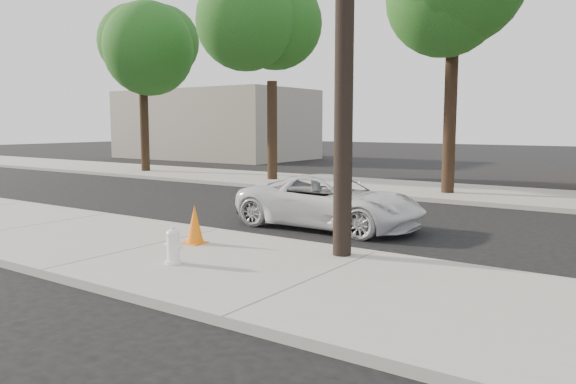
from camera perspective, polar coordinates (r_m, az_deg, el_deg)
The scene contains 11 objects.
ground at distance 14.70m, azimuth -1.65°, elevation -3.12°, with size 120.00×120.00×0.00m, color black.
near_sidewalk at distance 11.57m, azimuth -14.43°, elevation -5.72°, with size 90.00×4.40×0.15m, color gray.
far_sidewalk at distance 22.05m, azimuth 11.55°, elevation 0.32°, with size 90.00×5.00×0.15m, color gray.
curb_near at distance 13.08m, azimuth -7.12°, elevation -4.09°, with size 90.00×0.12×0.16m, color #9E9B93.
building_far at distance 42.65m, azimuth -7.45°, elevation 6.80°, with size 14.00×8.00×5.00m, color gray.
utility_pole at distance 10.46m, azimuth 5.80°, elevation 18.66°, with size 1.40×0.34×9.00m.
tree_a at distance 29.95m, azimuth -14.58°, elevation 14.34°, with size 4.65×4.50×9.00m.
tree_b at distance 24.67m, azimuth -1.49°, elevation 15.30°, with size 4.34×4.20×8.45m.
police_cruiser at distance 13.92m, azimuth 4.30°, elevation -0.97°, with size 2.17×4.70×1.31m, color silver.
fire_hydrant at distance 9.97m, azimuth -11.58°, elevation -5.48°, with size 0.33×0.30×0.61m.
traffic_cone at distance 11.56m, azimuth -9.45°, elevation -3.32°, with size 0.41×0.41×0.78m.
Camera 1 is at (8.58, -11.65, 2.57)m, focal length 35.00 mm.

